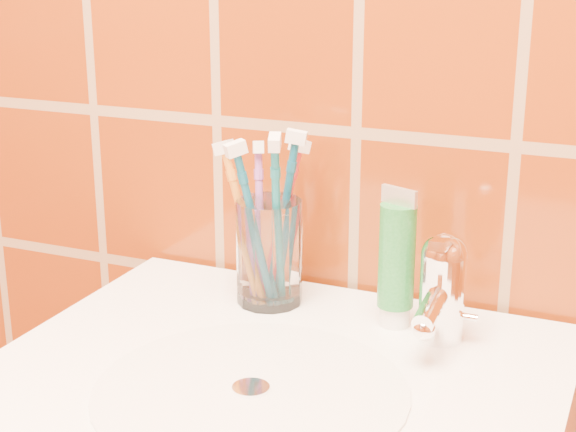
% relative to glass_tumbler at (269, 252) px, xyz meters
% --- Properties ---
extents(glass_tumbler, '(0.09, 0.09, 0.12)m').
position_rel_glass_tumbler_xyz_m(glass_tumbler, '(0.00, 0.00, 0.00)').
color(glass_tumbler, white).
rests_on(glass_tumbler, pedestal_sink).
extents(toothpaste_tube, '(0.04, 0.04, 0.16)m').
position_rel_glass_tumbler_xyz_m(toothpaste_tube, '(0.15, -0.00, 0.01)').
color(toothpaste_tube, white).
rests_on(toothpaste_tube, pedestal_sink).
extents(faucet, '(0.05, 0.11, 0.12)m').
position_rel_glass_tumbler_xyz_m(faucet, '(0.21, -0.02, 0.00)').
color(faucet, white).
rests_on(faucet, pedestal_sink).
extents(toothbrush_0, '(0.11, 0.11, 0.21)m').
position_rel_glass_tumbler_xyz_m(toothbrush_0, '(-0.01, -0.02, 0.04)').
color(toothbrush_0, '#0D506F').
rests_on(toothbrush_0, glass_tumbler).
extents(toothbrush_1, '(0.07, 0.12, 0.23)m').
position_rel_glass_tumbler_xyz_m(toothbrush_1, '(0.02, -0.02, 0.04)').
color(toothbrush_1, '#0D6474').
rests_on(toothbrush_1, glass_tumbler).
extents(toothbrush_2, '(0.07, 0.07, 0.21)m').
position_rel_glass_tumbler_xyz_m(toothbrush_2, '(0.01, 0.01, 0.04)').
color(toothbrush_2, navy).
rests_on(toothbrush_2, glass_tumbler).
extents(toothbrush_3, '(0.11, 0.09, 0.20)m').
position_rel_glass_tumbler_xyz_m(toothbrush_3, '(-0.03, -0.00, 0.03)').
color(toothbrush_3, orange).
rests_on(toothbrush_3, glass_tumbler).
extents(toothbrush_4, '(0.08, 0.11, 0.20)m').
position_rel_glass_tumbler_xyz_m(toothbrush_4, '(-0.02, 0.01, 0.03)').
color(toothbrush_4, '#934DA6').
rests_on(toothbrush_4, glass_tumbler).
extents(toothbrush_5, '(0.10, 0.13, 0.20)m').
position_rel_glass_tumbler_xyz_m(toothbrush_5, '(0.00, 0.03, 0.03)').
color(toothbrush_5, red).
rests_on(toothbrush_5, glass_tumbler).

